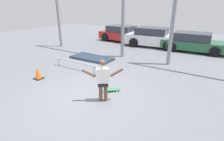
{
  "coord_description": "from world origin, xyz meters",
  "views": [
    {
      "loc": [
        3.61,
        -4.22,
        3.09
      ],
      "look_at": [
        0.24,
        1.19,
        0.66
      ],
      "focal_mm": 28.0,
      "sensor_mm": 36.0,
      "label": 1
    }
  ],
  "objects_px": {
    "parked_car_red": "(122,34)",
    "parked_car_green": "(193,42)",
    "skateboarder": "(103,79)",
    "skateboard": "(110,90)",
    "parked_car_white": "(153,37)",
    "traffic_cone": "(38,73)",
    "grind_rail": "(75,63)",
    "manual_pad": "(92,58)"
  },
  "relations": [
    {
      "from": "skateboard",
      "to": "parked_car_red",
      "type": "height_order",
      "value": "parked_car_red"
    },
    {
      "from": "parked_car_red",
      "to": "parked_car_green",
      "type": "relative_size",
      "value": 0.98
    },
    {
      "from": "skateboard",
      "to": "parked_car_white",
      "type": "bearing_deg",
      "value": 56.73
    },
    {
      "from": "grind_rail",
      "to": "parked_car_red",
      "type": "xyz_separation_m",
      "value": [
        -1.43,
        7.49,
        0.31
      ]
    },
    {
      "from": "skateboarder",
      "to": "traffic_cone",
      "type": "distance_m",
      "value": 3.53
    },
    {
      "from": "parked_car_white",
      "to": "traffic_cone",
      "type": "relative_size",
      "value": 7.8
    },
    {
      "from": "grind_rail",
      "to": "parked_car_white",
      "type": "bearing_deg",
      "value": 77.56
    },
    {
      "from": "parked_car_white",
      "to": "parked_car_green",
      "type": "bearing_deg",
      "value": -3.73
    },
    {
      "from": "parked_car_white",
      "to": "skateboarder",
      "type": "bearing_deg",
      "value": -85.85
    },
    {
      "from": "skateboarder",
      "to": "manual_pad",
      "type": "relative_size",
      "value": 0.57
    },
    {
      "from": "skateboard",
      "to": "traffic_cone",
      "type": "xyz_separation_m",
      "value": [
        -3.3,
        -0.66,
        0.2
      ]
    },
    {
      "from": "skateboarder",
      "to": "traffic_cone",
      "type": "relative_size",
      "value": 2.7
    },
    {
      "from": "manual_pad",
      "to": "parked_car_white",
      "type": "height_order",
      "value": "parked_car_white"
    },
    {
      "from": "grind_rail",
      "to": "parked_car_green",
      "type": "bearing_deg",
      "value": 57.91
    },
    {
      "from": "skateboarder",
      "to": "parked_car_red",
      "type": "relative_size",
      "value": 0.35
    },
    {
      "from": "parked_car_white",
      "to": "traffic_cone",
      "type": "height_order",
      "value": "parked_car_white"
    },
    {
      "from": "skateboard",
      "to": "parked_car_white",
      "type": "xyz_separation_m",
      "value": [
        -1.23,
        8.08,
        0.63
      ]
    },
    {
      "from": "skateboarder",
      "to": "manual_pad",
      "type": "bearing_deg",
      "value": 96.57
    },
    {
      "from": "parked_car_red",
      "to": "traffic_cone",
      "type": "height_order",
      "value": "parked_car_red"
    },
    {
      "from": "skateboarder",
      "to": "parked_car_white",
      "type": "height_order",
      "value": "skateboarder"
    },
    {
      "from": "skateboard",
      "to": "parked_car_white",
      "type": "relative_size",
      "value": 0.17
    },
    {
      "from": "skateboard",
      "to": "parked_car_red",
      "type": "relative_size",
      "value": 0.17
    },
    {
      "from": "skateboard",
      "to": "traffic_cone",
      "type": "distance_m",
      "value": 3.37
    },
    {
      "from": "skateboarder",
      "to": "skateboard",
      "type": "distance_m",
      "value": 1.03
    },
    {
      "from": "manual_pad",
      "to": "parked_car_green",
      "type": "xyz_separation_m",
      "value": [
        4.8,
        5.2,
        0.56
      ]
    },
    {
      "from": "parked_car_white",
      "to": "parked_car_green",
      "type": "relative_size",
      "value": 0.98
    },
    {
      "from": "skateboard",
      "to": "manual_pad",
      "type": "xyz_separation_m",
      "value": [
        -3.17,
        2.95,
        -0.0
      ]
    },
    {
      "from": "skateboard",
      "to": "traffic_cone",
      "type": "relative_size",
      "value": 1.29
    },
    {
      "from": "parked_car_red",
      "to": "parked_car_white",
      "type": "xyz_separation_m",
      "value": [
        2.97,
        -0.53,
        0.05
      ]
    },
    {
      "from": "skateboard",
      "to": "parked_car_green",
      "type": "height_order",
      "value": "parked_car_green"
    },
    {
      "from": "grind_rail",
      "to": "traffic_cone",
      "type": "xyz_separation_m",
      "value": [
        -0.54,
        -1.77,
        -0.08
      ]
    },
    {
      "from": "parked_car_red",
      "to": "traffic_cone",
      "type": "relative_size",
      "value": 7.76
    },
    {
      "from": "parked_car_white",
      "to": "parked_car_green",
      "type": "height_order",
      "value": "parked_car_white"
    },
    {
      "from": "skateboarder",
      "to": "grind_rail",
      "type": "height_order",
      "value": "skateboarder"
    },
    {
      "from": "skateboard",
      "to": "grind_rail",
      "type": "relative_size",
      "value": 0.24
    },
    {
      "from": "grind_rail",
      "to": "traffic_cone",
      "type": "distance_m",
      "value": 1.85
    },
    {
      "from": "parked_car_white",
      "to": "parked_car_red",
      "type": "bearing_deg",
      "value": 164.84
    },
    {
      "from": "manual_pad",
      "to": "parked_car_green",
      "type": "bearing_deg",
      "value": 47.25
    },
    {
      "from": "parked_car_red",
      "to": "parked_car_green",
      "type": "distance_m",
      "value": 5.86
    },
    {
      "from": "skateboard",
      "to": "parked_car_green",
      "type": "distance_m",
      "value": 8.32
    },
    {
      "from": "manual_pad",
      "to": "parked_car_red",
      "type": "height_order",
      "value": "parked_car_red"
    },
    {
      "from": "grind_rail",
      "to": "parked_car_white",
      "type": "distance_m",
      "value": 7.14
    }
  ]
}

